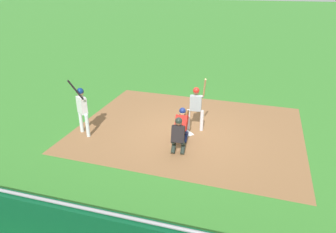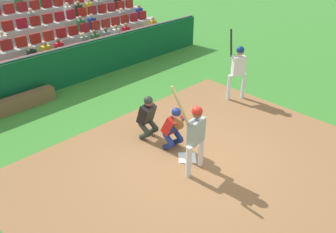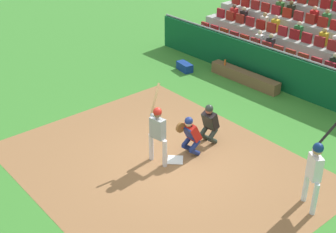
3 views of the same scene
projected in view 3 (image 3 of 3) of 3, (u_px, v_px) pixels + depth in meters
The scene contains 11 objects.
ground_plane at pixel (175, 160), 13.32m from camera, with size 160.00×160.00×0.00m, color #387F2D.
infield_dirt_patch at pixel (162, 167), 13.02m from camera, with size 8.50×6.76×0.01m, color #8F623D.
home_plate_marker at pixel (175, 160), 13.31m from camera, with size 0.44×0.44×0.02m, color white.
batter_at_plate at pixel (158, 129), 12.71m from camera, with size 0.75×0.56×2.23m.
catcher_crouching at pixel (190, 133), 13.25m from camera, with size 0.47×0.71×1.27m.
home_plate_umpire at pixel (209, 122), 13.82m from camera, with size 0.49×0.49×1.31m.
dugout_wall at pixel (303, 79), 16.56m from camera, with size 14.55×0.24×1.46m.
dugout_bench at pixel (244, 77), 17.90m from camera, with size 3.09×0.40×0.44m, color brown.
water_bottle_on_bench at pixel (225, 62), 18.32m from camera, with size 0.07×0.07×0.22m, color #D1531E.
equipment_duffel_bag at pixel (185, 67), 18.95m from camera, with size 0.75×0.36×0.32m, color navy.
on_deck_batter at pixel (315, 168), 10.99m from camera, with size 0.61×0.76×2.28m.
Camera 3 is at (-8.14, 7.54, 7.47)m, focal length 50.15 mm.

